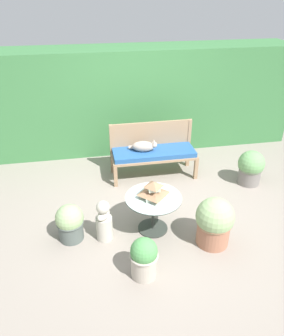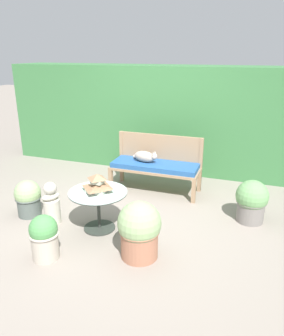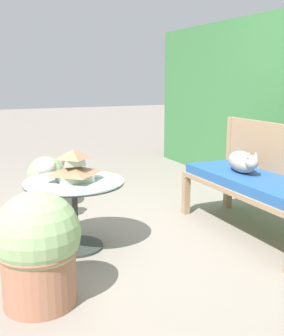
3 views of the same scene
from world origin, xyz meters
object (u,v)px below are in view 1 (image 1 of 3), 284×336
potted_plant_table_far (214,222)px  potted_plant_bench_right (144,258)px  garden_bust (104,222)px  potted_plant_patio_mid (251,167)px  pagoda_birdhouse (154,191)px  potted_plant_path_edge (70,222)px  garden_bench (154,154)px  cat (144,146)px  patio_table (153,204)px

potted_plant_table_far → potted_plant_bench_right: 1.06m
garden_bust → potted_plant_patio_mid: size_ratio=1.00×
pagoda_birdhouse → potted_plant_table_far: pagoda_birdhouse is taller
potted_plant_patio_mid → potted_plant_path_edge: 3.08m
potted_plant_table_far → potted_plant_patio_mid: bearing=48.3°
pagoda_birdhouse → potted_plant_bench_right: 0.91m
potted_plant_table_far → garden_bench: bearing=102.1°
pagoda_birdhouse → potted_plant_patio_mid: 2.08m
garden_bust → potted_plant_patio_mid: bearing=-39.9°
garden_bust → pagoda_birdhouse: bearing=-54.7°
cat → patio_table: 1.44m
potted_plant_table_far → potted_plant_path_edge: potted_plant_table_far is taller
cat → potted_plant_patio_mid: (1.71, -0.54, -0.28)m
potted_plant_patio_mid → potted_plant_bench_right: bearing=-141.9°
patio_table → potted_plant_table_far: size_ratio=1.12×
patio_table → potted_plant_bench_right: 0.85m
cat → pagoda_birdhouse: size_ratio=1.43×
garden_bench → pagoda_birdhouse: bearing=-102.5°
garden_bust → patio_table: bearing=-54.7°
potted_plant_patio_mid → potted_plant_path_edge: potted_plant_patio_mid is taller
garden_bust → potted_plant_table_far: potted_plant_table_far is taller
patio_table → potted_plant_path_edge: bearing=179.6°
potted_plant_table_far → potted_plant_bench_right: size_ratio=1.27×
pagoda_birdhouse → potted_plant_patio_mid: size_ratio=0.55×
cat → patio_table: (-0.14, -1.42, -0.16)m
potted_plant_bench_right → potted_plant_patio_mid: potted_plant_patio_mid is taller
potted_plant_bench_right → pagoda_birdhouse: bearing=70.7°
garden_bench → garden_bust: bearing=-123.5°
potted_plant_bench_right → potted_plant_patio_mid: 2.70m
potted_plant_path_edge → patio_table: bearing=-0.4°
cat → potted_plant_bench_right: 2.27m
garden_bench → patio_table: bearing=-102.5°
garden_bench → potted_plant_table_far: size_ratio=2.16×
garden_bench → cat: (-0.17, 0.00, 0.17)m
garden_bust → potted_plant_path_edge: bearing=109.8°
garden_bust → potted_plant_bench_right: garden_bust is taller
garden_bust → potted_plant_path_edge: 0.44m
cat → potted_plant_bench_right: (-0.42, -2.21, -0.31)m
garden_bust → cat: bearing=1.0°
potted_plant_table_far → potted_plant_patio_mid: 1.72m
garden_bust → potted_plant_table_far: (1.38, -0.34, 0.07)m
pagoda_birdhouse → garden_bust: 0.76m
cat → patio_table: bearing=-84.4°
garden_bench → potted_plant_table_far: bearing=-77.9°
patio_table → potted_plant_bench_right: patio_table is taller
patio_table → potted_plant_table_far: bearing=-29.8°
potted_plant_table_far → potted_plant_patio_mid: (1.14, 1.28, -0.04)m
cat → garden_bust: cat is taller
potted_plant_path_edge → cat: bearing=48.7°
cat → potted_plant_table_far: size_ratio=0.69×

